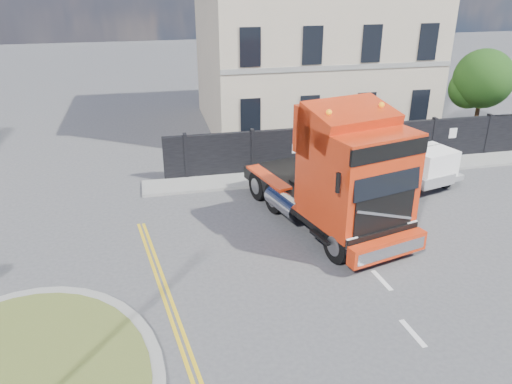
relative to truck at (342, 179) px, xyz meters
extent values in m
plane|color=#424244|center=(-2.80, -2.81, -2.04)|extent=(120.00, 120.00, 0.00)
cube|color=black|center=(3.20, 6.19, -1.04)|extent=(18.00, 0.25, 2.00)
cube|color=silver|center=(11.70, 6.19, -1.04)|extent=(2.60, 0.12, 2.00)
cube|color=#B1A68D|center=(3.20, 13.69, 3.46)|extent=(12.00, 10.00, 11.00)
cylinder|color=#382619|center=(11.70, 9.19, -0.84)|extent=(0.24, 0.24, 2.40)
sphere|color=black|center=(11.70, 9.19, 1.16)|extent=(3.20, 3.20, 3.20)
sphere|color=black|center=(11.20, 9.59, 0.56)|extent=(2.20, 2.20, 2.20)
cube|color=gray|center=(3.20, 5.29, -1.98)|extent=(20.00, 1.60, 0.12)
cube|color=black|center=(-0.32, 1.23, -1.19)|extent=(4.50, 7.63, 0.51)
cube|color=red|center=(0.18, -0.69, 0.41)|extent=(3.49, 3.58, 3.18)
cube|color=red|center=(-0.12, 0.46, 1.71)|extent=(3.01, 1.70, 1.59)
cube|color=black|center=(0.55, -2.10, 0.86)|extent=(2.44, 0.69, 1.19)
cube|color=red|center=(0.64, -2.45, -1.41)|extent=(2.85, 1.10, 0.63)
cylinder|color=black|center=(-0.78, -1.88, -1.45)|extent=(0.65, 1.24, 1.18)
cylinder|color=gray|center=(-0.78, -1.88, -1.45)|extent=(0.55, 0.73, 0.65)
cylinder|color=black|center=(1.60, -1.27, -1.45)|extent=(0.65, 1.24, 1.18)
cylinder|color=gray|center=(1.60, -1.27, -1.45)|extent=(0.55, 0.73, 0.65)
cylinder|color=black|center=(-1.79, 2.03, -1.45)|extent=(0.65, 1.24, 1.18)
cylinder|color=gray|center=(-1.79, 2.03, -1.45)|extent=(0.55, 0.73, 0.65)
cylinder|color=black|center=(0.58, 2.64, -1.45)|extent=(0.65, 1.24, 1.18)
cylinder|color=gray|center=(0.58, 2.64, -1.45)|extent=(0.55, 0.73, 0.65)
cylinder|color=black|center=(-2.14, 3.35, -1.45)|extent=(0.65, 1.24, 1.18)
cylinder|color=gray|center=(-2.14, 3.35, -1.45)|extent=(0.55, 0.73, 0.65)
cylinder|color=black|center=(0.24, 3.96, -1.45)|extent=(0.65, 1.24, 1.18)
cylinder|color=gray|center=(0.24, 3.96, -1.45)|extent=(0.55, 0.73, 0.65)
cube|color=gray|center=(5.03, 4.11, -1.41)|extent=(2.73, 4.62, 0.23)
cube|color=white|center=(5.03, 2.76, -0.82)|extent=(2.06, 2.00, 1.17)
cylinder|color=black|center=(4.18, 2.76, -1.72)|extent=(0.23, 0.63, 0.63)
cylinder|color=black|center=(5.89, 2.76, -1.72)|extent=(0.23, 0.63, 0.63)
cylinder|color=black|center=(4.18, 5.46, -1.72)|extent=(0.23, 0.63, 0.63)
cylinder|color=black|center=(5.89, 5.46, -1.72)|extent=(0.23, 0.63, 0.63)
camera|label=1|loc=(-6.29, -14.73, 6.43)|focal=35.00mm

